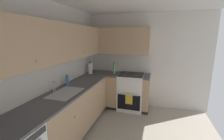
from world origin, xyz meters
The scene contains 14 objects.
wall_back centered at (0.00, 1.52, 1.21)m, with size 4.23×0.05×2.43m, color silver.
wall_right centered at (2.09, 0.00, 1.21)m, with size 0.05×3.09×2.43m, color silver.
lower_cabinets_back centered at (0.42, 1.20, 0.44)m, with size 2.09×0.62×0.87m.
countertop_back centered at (0.42, 1.20, 0.88)m, with size 3.30×0.60×0.04m, color #4C4C51.
lower_cabinets_right centered at (1.77, 0.46, 0.44)m, with size 0.62×1.04×0.87m.
countertop_right centered at (1.77, 0.46, 0.88)m, with size 0.60×1.04×0.03m.
oven_range centered at (1.79, 0.32, 0.46)m, with size 0.68×0.62×1.05m.
upper_cabinets_back centered at (0.26, 1.34, 1.73)m, with size 2.98×0.34×0.65m.
upper_cabinets_right centered at (1.91, 0.71, 1.73)m, with size 0.32×1.58×0.65m.
sink centered at (0.17, 1.17, 0.86)m, with size 0.61×0.40×0.10m.
faucet centered at (0.18, 1.37, 1.02)m, with size 0.07×0.16×0.19m.
soap_bottle centered at (0.56, 1.38, 1.00)m, with size 0.06×0.06×0.21m.
paper_towel_roll centered at (1.59, 1.36, 1.04)m, with size 0.11×0.11×0.33m.
oil_bottle centered at (1.77, 0.77, 1.04)m, with size 0.07×0.07×0.30m.
Camera 1 is at (-1.92, -0.26, 1.81)m, focal length 24.32 mm.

